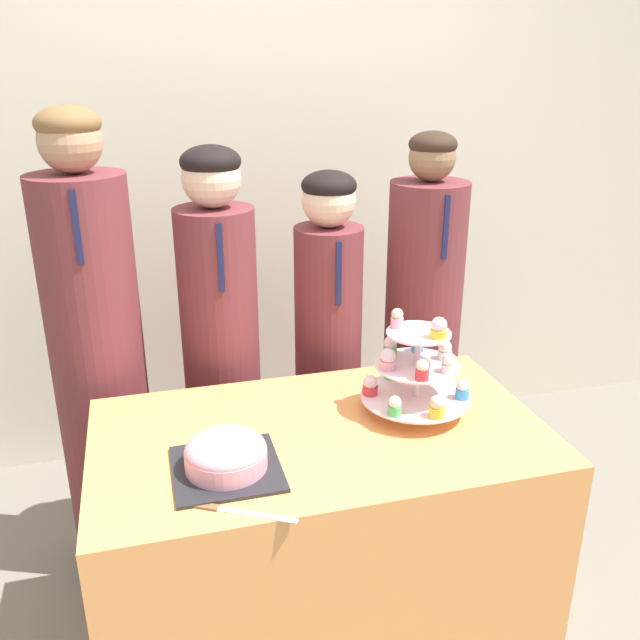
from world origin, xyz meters
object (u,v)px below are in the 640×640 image
object	(u,v)px
round_cake	(226,455)
student_2	(328,363)
cupcake_stand	(416,370)
student_1	(222,365)
cake_knife	(221,509)
student_0	(99,367)
student_3	(421,345)

from	to	relation	value
round_cake	student_2	xyz separation A→B (m)	(0.47, 0.71, -0.12)
cupcake_stand	student_1	xyz separation A→B (m)	(-0.50, 0.55, -0.17)
cake_knife	student_2	bearing A→B (deg)	89.14
cupcake_stand	student_0	bearing A→B (deg)	149.14
round_cake	cake_knife	world-z (taller)	round_cake
round_cake	cupcake_stand	bearing A→B (deg)	15.69
round_cake	student_2	size ratio (longest dim) A/B	0.20
student_1	student_2	world-z (taller)	student_1
cupcake_stand	student_1	size ratio (longest dim) A/B	0.22
student_3	student_2	bearing A→B (deg)	-180.00
student_0	student_3	xyz separation A→B (m)	(1.17, -0.00, -0.05)
cake_knife	student_1	bearing A→B (deg)	111.85
round_cake	student_3	size ratio (longest dim) A/B	0.18
student_1	student_3	distance (m)	0.76
cake_knife	student_3	distance (m)	1.23
student_1	student_3	bearing A→B (deg)	0.00
round_cake	student_2	bearing A→B (deg)	56.41
cupcake_stand	student_3	xyz separation A→B (m)	(0.26, 0.55, -0.18)
cake_knife	student_3	xyz separation A→B (m)	(0.88, 0.87, -0.05)
round_cake	student_0	distance (m)	0.78
student_1	student_0	bearing A→B (deg)	180.00
student_2	round_cake	bearing A→B (deg)	-123.59
round_cake	student_3	distance (m)	1.10
student_0	student_1	distance (m)	0.41
cake_knife	student_2	distance (m)	1.01
cake_knife	cupcake_stand	size ratio (longest dim) A/B	0.77
round_cake	student_2	distance (m)	0.86
student_1	round_cake	bearing A→B (deg)	-96.44
round_cake	student_1	world-z (taller)	student_1
cake_knife	round_cake	bearing A→B (deg)	107.14
cake_knife	student_0	world-z (taller)	student_0
student_3	cupcake_stand	bearing A→B (deg)	-115.42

